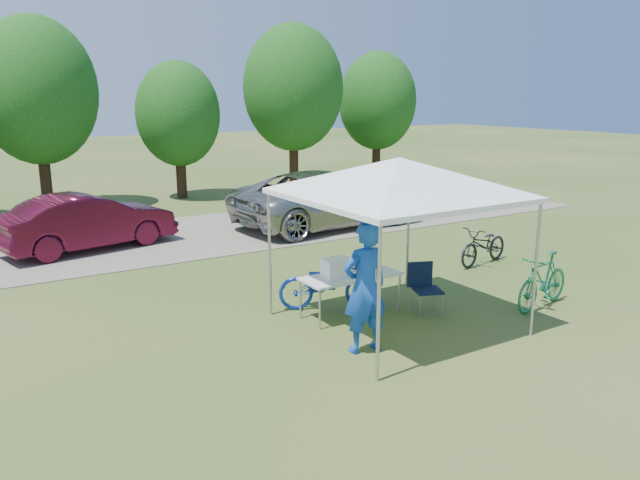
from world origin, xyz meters
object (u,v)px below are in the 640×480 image
(cooler, at_px, (336,268))
(bike_blue, at_px, (329,283))
(bike_green, at_px, (543,281))
(bike_dark, at_px, (484,245))
(folding_chair, at_px, (424,283))
(sedan, at_px, (88,221))
(cyclist, at_px, (365,287))
(minivan, at_px, (329,198))
(folding_table, at_px, (351,277))

(cooler, distance_m, bike_blue, 0.64)
(bike_green, height_order, bike_dark, bike_green)
(folding_chair, bearing_deg, sedan, 138.71)
(cyclist, distance_m, sedan, 8.71)
(bike_dark, relative_size, sedan, 0.40)
(bike_dark, distance_m, minivan, 5.32)
(cyclist, distance_m, bike_green, 3.80)
(bike_dark, bearing_deg, minivan, 176.40)
(bike_dark, bearing_deg, bike_green, -37.31)
(folding_table, height_order, bike_dark, bike_dark)
(bike_blue, height_order, sedan, sedan)
(sedan, bearing_deg, bike_dark, -142.19)
(sedan, bearing_deg, folding_table, -170.93)
(cooler, height_order, minivan, minivan)
(folding_table, distance_m, cyclist, 1.56)
(bike_blue, xyz_separation_m, bike_green, (3.20, -1.95, 0.03))
(minivan, bearing_deg, folding_chair, 155.90)
(folding_table, xyz_separation_m, minivan, (3.69, 6.37, 0.14))
(cooler, distance_m, cyclist, 1.42)
(folding_table, height_order, minivan, minivan)
(folding_chair, bearing_deg, cooler, -178.82)
(bike_green, bearing_deg, bike_dark, 142.94)
(minivan, bearing_deg, folding_table, 145.97)
(sedan, bearing_deg, folding_chair, -165.06)
(bike_green, bearing_deg, bike_blue, -131.99)
(bike_blue, bearing_deg, bike_green, -95.56)
(bike_dark, relative_size, minivan, 0.29)
(folding_table, xyz_separation_m, bike_dark, (4.36, 1.11, -0.23))
(folding_chair, bearing_deg, folding_table, 176.40)
(cyclist, height_order, bike_dark, cyclist)
(minivan, bearing_deg, sedan, 79.45)
(folding_chair, height_order, sedan, sedan)
(folding_table, height_order, cyclist, cyclist)
(folding_table, bearing_deg, cyclist, -117.31)
(cyclist, distance_m, bike_dark, 5.66)
(cooler, relative_size, cyclist, 0.24)
(folding_table, distance_m, bike_blue, 0.53)
(folding_table, relative_size, cooler, 3.73)
(bike_green, bearing_deg, cyclist, -102.50)
(folding_chair, height_order, cyclist, cyclist)
(minivan, bearing_deg, bike_green, 171.52)
(folding_chair, height_order, bike_dark, folding_chair)
(bike_blue, bearing_deg, sedan, 47.14)
(bike_dark, height_order, minivan, minivan)
(bike_green, height_order, sedan, sedan)
(cooler, distance_m, minivan, 7.51)
(sedan, bearing_deg, minivan, -108.52)
(folding_table, distance_m, bike_dark, 4.50)
(cyclist, xyz_separation_m, bike_blue, (0.57, 1.83, -0.51))
(cooler, relative_size, sedan, 0.11)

